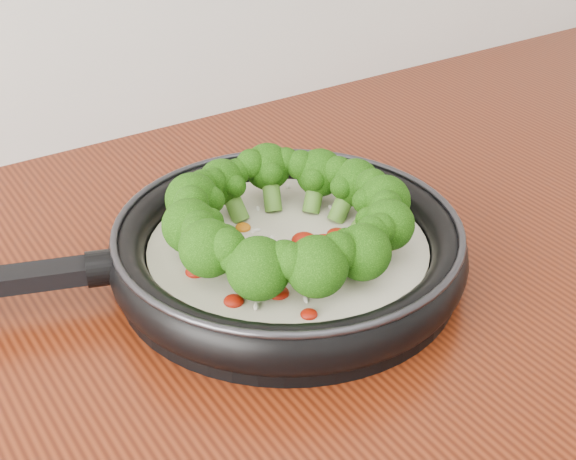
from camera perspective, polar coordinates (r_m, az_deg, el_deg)
skillet at (r=0.76m, az=-0.23°, el=-0.91°), size 0.54×0.42×0.09m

